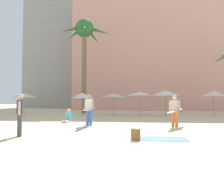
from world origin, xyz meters
TOP-DOWN VIEW (x-y plane):
  - ground at (0.00, 0.00)m, footprint 120.00×120.00m
  - hotel_pink at (4.59, 28.90)m, footprint 25.35×10.75m
  - hotel_tower_gray at (-13.60, 35.37)m, footprint 12.63×9.38m
  - palm_tree_far_left at (-4.76, 17.60)m, footprint 5.75×5.61m
  - cafe_umbrella_0 at (8.37, 14.12)m, footprint 2.35×2.35m
  - cafe_umbrella_1 at (-10.06, 14.04)m, footprint 2.68×2.68m
  - cafe_umbrella_2 at (-3.81, 13.27)m, footprint 2.14×2.14m
  - cafe_umbrella_3 at (-0.93, 14.06)m, footprint 2.69×2.69m
  - cafe_umbrella_4 at (4.02, 14.19)m, footprint 2.67×2.67m
  - cafe_umbrella_5 at (1.56, 14.11)m, footprint 2.57×2.57m
  - beach_towel at (2.14, 2.05)m, footprint 1.97×1.06m
  - backpack at (1.18, 1.64)m, footprint 0.35×0.34m
  - person_mid_right at (3.35, 5.77)m, footprint 1.51×2.54m
  - person_far_left at (-3.37, 7.61)m, footprint 0.44×0.96m
  - person_mid_center at (-1.51, 5.72)m, footprint 0.61×2.84m
  - person_near_left at (-3.53, 1.95)m, footprint 0.37×0.59m

SIDE VIEW (x-z plane):
  - ground at x=0.00m, z-range 0.00..0.00m
  - beach_towel at x=2.14m, z-range 0.00..0.01m
  - backpack at x=1.18m, z-range -0.01..0.41m
  - person_far_left at x=-3.37m, z-range -0.14..0.75m
  - person_mid_right at x=3.35m, z-range 0.07..1.81m
  - person_near_left at x=-3.53m, z-range 0.09..1.83m
  - person_mid_center at x=-1.51m, z-range 0.06..1.86m
  - cafe_umbrella_2 at x=-3.81m, z-range 0.82..3.00m
  - cafe_umbrella_3 at x=-0.93m, z-range 0.88..3.00m
  - cafe_umbrella_1 at x=-10.06m, z-range 0.87..3.04m
  - cafe_umbrella_0 at x=8.37m, z-range 0.90..3.26m
  - cafe_umbrella_5 at x=1.56m, z-range 0.94..3.24m
  - cafe_umbrella_4 at x=4.02m, z-range 0.94..3.36m
  - hotel_pink at x=4.59m, z-range 0.00..17.77m
  - palm_tree_far_left at x=-4.76m, z-range 3.43..14.45m
  - hotel_tower_gray at x=-13.60m, z-range 0.00..33.37m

